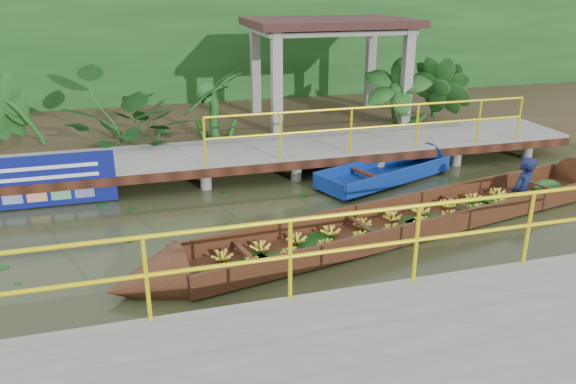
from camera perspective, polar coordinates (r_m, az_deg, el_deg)
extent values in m
plane|color=#2C2F17|center=(9.79, -0.24, -4.39)|extent=(80.00, 80.00, 0.00)
cube|color=#362C1B|center=(16.69, -7.26, 6.90)|extent=(30.00, 8.00, 0.45)
cube|color=gray|center=(12.81, -4.48, 4.06)|extent=(16.00, 2.00, 0.15)
cube|color=black|center=(11.90, -3.50, 2.37)|extent=(16.00, 0.12, 0.18)
cylinder|color=yellow|center=(12.49, 8.88, 8.54)|extent=(7.50, 0.05, 0.05)
cylinder|color=yellow|center=(12.59, 8.76, 6.54)|extent=(7.50, 0.05, 0.05)
cylinder|color=yellow|center=(12.61, 8.75, 6.32)|extent=(0.05, 0.05, 1.00)
cylinder|color=gray|center=(12.02, -22.64, -0.06)|extent=(0.24, 0.24, 0.55)
cylinder|color=gray|center=(13.53, -22.01, 2.24)|extent=(0.24, 0.24, 0.55)
cylinder|color=gray|center=(11.92, -13.12, 0.86)|extent=(0.24, 0.24, 0.55)
cylinder|color=gray|center=(13.44, -13.54, 3.08)|extent=(0.24, 0.24, 0.55)
cylinder|color=gray|center=(12.15, -3.68, 1.76)|extent=(0.24, 0.24, 0.55)
cylinder|color=gray|center=(13.64, -5.13, 3.85)|extent=(0.24, 0.24, 0.55)
cylinder|color=gray|center=(12.69, 5.18, 2.55)|extent=(0.24, 0.24, 0.55)
cylinder|color=gray|center=(14.13, 2.87, 4.50)|extent=(0.24, 0.24, 0.55)
cylinder|color=gray|center=(13.51, 13.14, 3.22)|extent=(0.24, 0.24, 0.55)
cylinder|color=gray|center=(14.87, 10.22, 5.02)|extent=(0.24, 0.24, 0.55)
cylinder|color=gray|center=(14.57, 20.08, 3.74)|extent=(0.24, 0.24, 0.55)
cylinder|color=gray|center=(15.83, 16.79, 5.41)|extent=(0.24, 0.24, 0.55)
cylinder|color=gray|center=(12.15, -3.68, 1.76)|extent=(0.24, 0.24, 0.55)
cube|color=gray|center=(6.72, 18.65, -15.51)|extent=(18.00, 2.40, 0.70)
cylinder|color=yellow|center=(6.92, 14.70, -1.18)|extent=(10.00, 0.05, 0.05)
cylinder|color=yellow|center=(7.09, 14.37, -4.56)|extent=(10.00, 0.05, 0.05)
cylinder|color=yellow|center=(7.12, 14.34, -4.92)|extent=(0.05, 0.05, 1.00)
cube|color=gray|center=(14.34, -1.15, 10.42)|extent=(0.25, 0.25, 2.80)
cube|color=gray|center=(15.63, 11.96, 10.84)|extent=(0.25, 0.25, 2.80)
cube|color=gray|center=(16.64, -3.31, 11.82)|extent=(0.25, 0.25, 2.80)
cube|color=gray|center=(17.76, 8.36, 12.20)|extent=(0.25, 0.25, 2.80)
cube|color=gray|center=(15.84, 4.22, 16.09)|extent=(4.00, 2.60, 0.12)
cube|color=#351C1A|center=(15.83, 4.24, 16.81)|extent=(4.40, 3.00, 0.20)
cube|color=#194315|center=(18.82, -8.74, 13.88)|extent=(30.00, 0.80, 4.00)
cube|color=#3B1C10|center=(10.31, 12.69, -3.19)|extent=(8.75, 2.88, 0.07)
cube|color=#3B1C10|center=(10.64, 10.88, -1.40)|extent=(8.53, 1.87, 0.37)
cube|color=#3B1C10|center=(9.88, 14.77, -3.48)|extent=(8.53, 1.87, 0.37)
cone|color=#3B1C10|center=(8.25, -14.37, -9.00)|extent=(1.28, 1.25, 1.05)
ellipsoid|color=#194315|center=(12.71, 24.85, 0.47)|extent=(0.70, 0.60, 0.28)
imported|color=#10173B|center=(11.91, 23.12, 3.29)|extent=(0.72, 0.63, 1.66)
cube|color=navy|center=(12.53, 9.71, 1.55)|extent=(3.34, 2.07, 0.11)
cube|color=navy|center=(12.81, 8.19, 2.67)|extent=(3.02, 1.23, 0.32)
cube|color=navy|center=(12.19, 11.39, 1.53)|extent=(3.02, 1.23, 0.32)
cube|color=navy|center=(11.43, 4.19, 0.59)|extent=(0.41, 0.92, 0.32)
cone|color=navy|center=(13.85, 14.94, 3.26)|extent=(0.93, 1.07, 0.90)
cube|color=black|center=(12.11, 8.01, 1.83)|extent=(0.45, 0.94, 0.05)
cube|color=navy|center=(11.78, -25.14, 0.86)|extent=(3.32, 0.03, 1.04)
cube|color=white|center=(11.68, -25.35, 2.08)|extent=(2.70, 0.01, 0.07)
cube|color=white|center=(11.74, -25.21, 1.15)|extent=(2.70, 0.01, 0.07)
imported|color=#194315|center=(14.37, -25.86, 6.89)|extent=(1.25, 1.25, 1.56)
imported|color=#194315|center=(14.15, -15.82, 7.99)|extent=(1.25, 1.25, 1.56)
imported|color=#194315|center=(14.28, -7.72, 8.69)|extent=(1.25, 1.25, 1.56)
imported|color=#194315|center=(15.77, 10.80, 9.64)|extent=(1.25, 1.25, 1.56)
imported|color=#194315|center=(16.49, 15.55, 9.73)|extent=(1.25, 1.25, 1.56)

